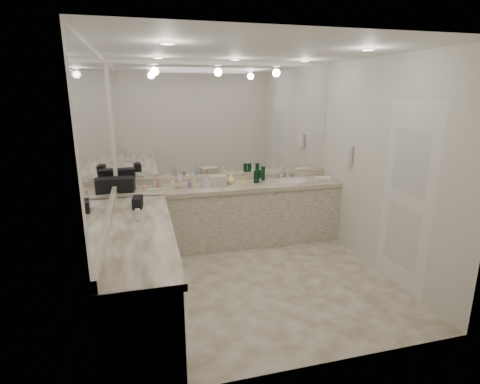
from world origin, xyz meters
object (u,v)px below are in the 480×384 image
object	(u,v)px
black_toiletry_bag	(122,185)
soap_bottle_c	(231,179)
wall_phone	(349,154)
soap_bottle_a	(179,180)
sink	(293,181)
soap_bottle_b	(206,181)
hand_towel	(323,179)
cream_cosmetic_case	(217,181)

from	to	relation	value
black_toiletry_bag	soap_bottle_c	xyz separation A→B (m)	(1.50, 0.04, -0.01)
wall_phone	soap_bottle_a	size ratio (longest dim) A/B	1.11
sink	soap_bottle_c	size ratio (longest dim) A/B	2.82
sink	soap_bottle_c	distance (m)	0.95
sink	soap_bottle_a	bearing A→B (deg)	-179.65
sink	soap_bottle_b	bearing A→B (deg)	-176.01
black_toiletry_bag	hand_towel	distance (m)	2.91
hand_towel	soap_bottle_b	bearing A→B (deg)	-179.29
soap_bottle_c	black_toiletry_bag	bearing A→B (deg)	-178.49
sink	soap_bottle_a	world-z (taller)	soap_bottle_a
soap_bottle_a	soap_bottle_b	size ratio (longest dim) A/B	1.06
cream_cosmetic_case	hand_towel	distance (m)	1.62
hand_towel	soap_bottle_b	xyz separation A→B (m)	(-1.80, -0.02, 0.08)
sink	soap_bottle_b	xyz separation A→B (m)	(-1.34, -0.09, 0.11)
wall_phone	black_toiletry_bag	size ratio (longest dim) A/B	0.74
wall_phone	hand_towel	distance (m)	0.63
black_toiletry_bag	soap_bottle_c	distance (m)	1.50
black_toiletry_bag	soap_bottle_a	bearing A→B (deg)	-0.53
wall_phone	soap_bottle_a	bearing A→B (deg)	167.96
soap_bottle_c	soap_bottle_b	bearing A→B (deg)	-161.50
soap_bottle_a	sink	bearing A→B (deg)	0.35
sink	black_toiletry_bag	distance (m)	2.45
soap_bottle_b	soap_bottle_c	size ratio (longest dim) A/B	1.31
cream_cosmetic_case	soap_bottle_a	bearing A→B (deg)	-174.27
wall_phone	soap_bottle_c	xyz separation A→B (m)	(-1.56, 0.54, -0.37)
soap_bottle_c	cream_cosmetic_case	bearing A→B (deg)	-164.82
black_toiletry_bag	soap_bottle_b	bearing A→B (deg)	-4.63
cream_cosmetic_case	soap_bottle_b	size ratio (longest dim) A/B	1.20
wall_phone	cream_cosmetic_case	distance (m)	1.87
soap_bottle_a	cream_cosmetic_case	bearing A→B (deg)	-1.05
sink	soap_bottle_c	world-z (taller)	soap_bottle_c
sink	hand_towel	size ratio (longest dim) A/B	2.02
soap_bottle_a	soap_bottle_b	bearing A→B (deg)	-13.20
black_toiletry_bag	sink	bearing A→B (deg)	0.08
wall_phone	soap_bottle_b	bearing A→B (deg)	168.17
wall_phone	black_toiletry_bag	world-z (taller)	wall_phone
sink	soap_bottle_b	world-z (taller)	soap_bottle_b
black_toiletry_bag	soap_bottle_a	distance (m)	0.76
wall_phone	soap_bottle_c	distance (m)	1.69
hand_towel	soap_bottle_a	size ratio (longest dim) A/B	1.00
sink	cream_cosmetic_case	xyz separation A→B (m)	(-1.16, -0.02, 0.08)
soap_bottle_a	soap_bottle_b	world-z (taller)	soap_bottle_a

